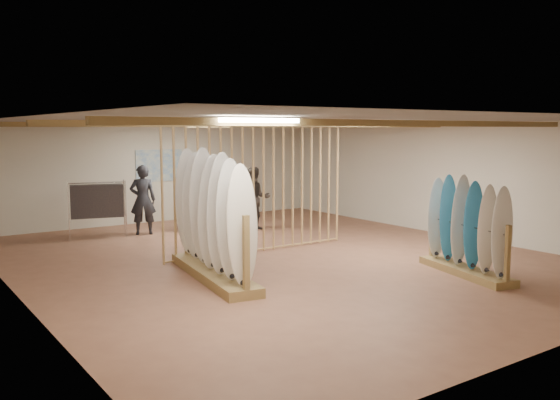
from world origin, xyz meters
TOP-DOWN VIEW (x-y plane):
  - floor at (0.00, 0.00)m, footprint 12.00×12.00m
  - ceiling at (0.00, 0.00)m, footprint 12.00×12.00m
  - wall_back at (0.00, 6.00)m, footprint 12.00×0.00m
  - wall_left at (-5.00, 0.00)m, footprint 0.00×12.00m
  - wall_right at (5.00, 0.00)m, footprint 0.00×12.00m
  - ceiling_slats at (0.00, 0.00)m, footprint 9.50×6.12m
  - light_panels at (0.00, 0.00)m, footprint 1.20×0.35m
  - bamboo_partition at (0.00, 0.80)m, footprint 4.45×0.05m
  - poster at (0.00, 5.98)m, footprint 1.40×0.03m
  - rack_left at (-1.91, -0.65)m, footprint 1.10×3.22m
  - rack_right at (1.97, -3.06)m, footprint 1.03×2.26m
  - clothing_rack_a at (-2.33, 4.34)m, footprint 1.27×0.62m
  - clothing_rack_b at (0.29, 3.95)m, footprint 1.23×0.71m
  - shopper_a at (-1.21, 4.24)m, footprint 0.85×0.73m
  - shopper_b at (1.44, 3.20)m, footprint 1.12×1.02m

SIDE VIEW (x-z plane):
  - floor at x=0.00m, z-range 0.00..0.00m
  - rack_right at x=1.97m, z-range -0.28..1.50m
  - rack_left at x=-1.91m, z-range -0.35..1.87m
  - clothing_rack_b at x=0.29m, z-range 0.21..1.59m
  - clothing_rack_a at x=-2.33m, z-range 0.21..1.61m
  - shopper_b at x=1.44m, z-range 0.00..1.87m
  - shopper_a at x=-1.21m, z-range 0.00..1.98m
  - bamboo_partition at x=0.00m, z-range 0.01..2.79m
  - wall_back at x=0.00m, z-range -4.60..7.40m
  - wall_left at x=-5.00m, z-range -4.60..7.40m
  - wall_right at x=5.00m, z-range -4.60..7.40m
  - poster at x=0.00m, z-range 1.15..2.05m
  - ceiling_slats at x=0.00m, z-range 2.67..2.77m
  - light_panels at x=0.00m, z-range 2.71..2.77m
  - ceiling at x=0.00m, z-range 2.80..2.80m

